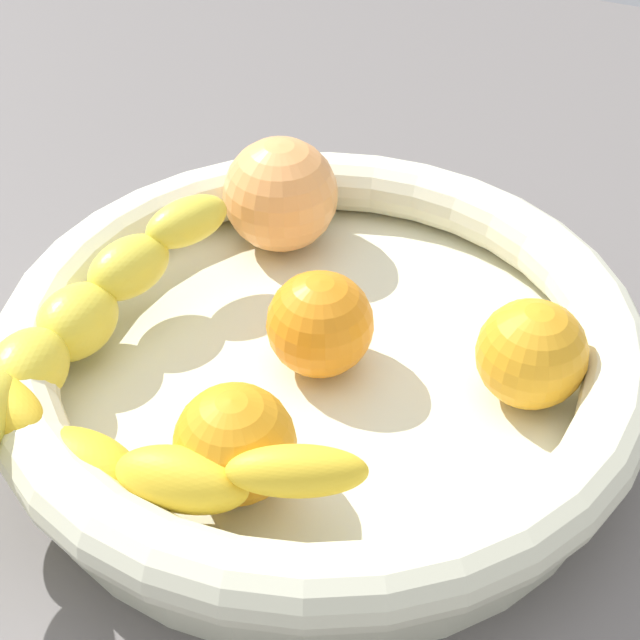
{
  "coord_description": "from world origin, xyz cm",
  "views": [
    {
      "loc": [
        33.37,
        15.39,
        39.77
      ],
      "look_at": [
        0.0,
        0.0,
        8.38
      ],
      "focal_mm": 54.14,
      "sensor_mm": 36.0,
      "label": 1
    }
  ],
  "objects": [
    {
      "name": "orange_mid_left",
      "position": [
        -2.29,
        10.27,
        8.11
      ],
      "size": [
        5.47,
        5.47,
        5.47
      ],
      "primitive_type": "sphere",
      "color": "orange",
      "rests_on": "fruit_bowl"
    },
    {
      "name": "fruit_bowl",
      "position": [
        0.0,
        0.0,
        6.09
      ],
      "size": [
        33.33,
        33.33,
        5.97
      ],
      "color": "beige",
      "rests_on": "kitchen_counter"
    },
    {
      "name": "orange_front",
      "position": [
        -0.31,
        -0.04,
        8.12
      ],
      "size": [
        5.47,
        5.47,
        5.47
      ],
      "primitive_type": "sphere",
      "color": "orange",
      "rests_on": "fruit_bowl"
    },
    {
      "name": "banana_draped_right",
      "position": [
        11.37,
        -5.85,
        8.25
      ],
      "size": [
        6.58,
        25.28,
        5.26
      ],
      "color": "yellow",
      "rests_on": "fruit_bowl"
    },
    {
      "name": "kitchen_counter",
      "position": [
        0.0,
        0.0,
        1.5
      ],
      "size": [
        120.0,
        120.0,
        3.0
      ],
      "primitive_type": "cube",
      "color": "#635E5C",
      "rests_on": "ground"
    },
    {
      "name": "banana_draped_left",
      "position": [
        6.74,
        -10.79,
        8.61
      ],
      "size": [
        24.92,
        6.48,
        5.1
      ],
      "color": "yellow",
      "rests_on": "fruit_bowl"
    },
    {
      "name": "orange_mid_right",
      "position": [
        8.93,
        -0.5,
        8.12
      ],
      "size": [
        5.49,
        5.49,
        5.49
      ],
      "primitive_type": "sphere",
      "color": "orange",
      "rests_on": "fruit_bowl"
    },
    {
      "name": "peach_blush",
      "position": [
        -8.9,
        -6.64,
        8.76
      ],
      "size": [
        6.76,
        6.76,
        6.76
      ],
      "primitive_type": "sphere",
      "color": "#F9A258",
      "rests_on": "fruit_bowl"
    }
  ]
}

